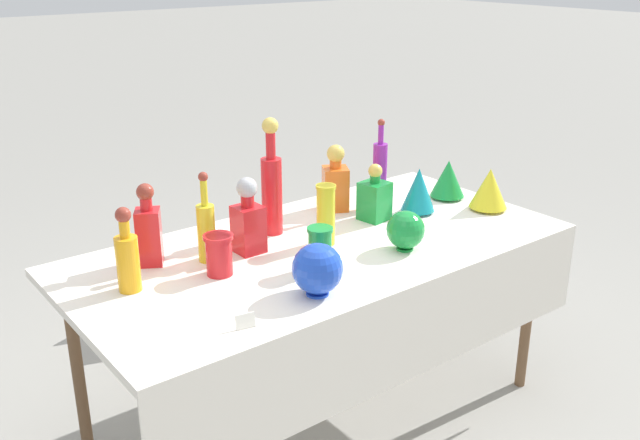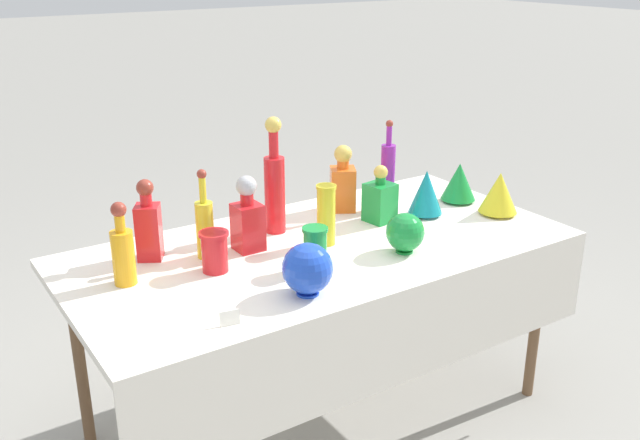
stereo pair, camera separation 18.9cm
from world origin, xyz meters
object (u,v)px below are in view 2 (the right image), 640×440
at_px(square_decanter_2, 148,225).
at_px(cardboard_box_behind_left, 200,291).
at_px(fluted_vase_1, 459,182).
at_px(square_decanter_1, 248,218).
at_px(tall_bottle_1, 123,251).
at_px(tall_bottle_2, 275,185).
at_px(square_decanter_3, 380,199).
at_px(round_bowl_0, 308,269).
at_px(slender_vase_1, 315,247).
at_px(fluted_vase_0, 426,192).
at_px(square_decanter_0, 343,182).
at_px(tall_bottle_0, 388,174).
at_px(tall_bottle_3, 205,225).
at_px(slender_vase_0, 326,213).
at_px(fluted_vase_2, 499,193).
at_px(slender_vase_2, 214,250).
at_px(round_bowl_1, 405,232).

bearing_deg(square_decanter_2, cardboard_box_behind_left, 57.80).
distance_m(square_decanter_2, fluted_vase_1, 1.35).
relative_size(square_decanter_1, square_decanter_2, 0.96).
distance_m(tall_bottle_1, square_decanter_2, 0.21).
distance_m(tall_bottle_1, tall_bottle_2, 0.66).
height_order(square_decanter_3, round_bowl_0, square_decanter_3).
height_order(slender_vase_1, fluted_vase_0, fluted_vase_0).
bearing_deg(cardboard_box_behind_left, square_decanter_0, -66.85).
distance_m(tall_bottle_0, tall_bottle_3, 0.86).
distance_m(tall_bottle_2, fluted_vase_1, 0.86).
distance_m(tall_bottle_0, fluted_vase_1, 0.34).
xyz_separation_m(fluted_vase_1, cardboard_box_behind_left, (-0.82, 0.98, -0.71)).
bearing_deg(slender_vase_0, fluted_vase_2, -9.52).
height_order(square_decanter_0, slender_vase_2, square_decanter_0).
relative_size(tall_bottle_0, square_decanter_0, 1.36).
xyz_separation_m(tall_bottle_0, square_decanter_1, (-0.70, -0.07, -0.03)).
height_order(slender_vase_1, slender_vase_2, slender_vase_1).
bearing_deg(square_decanter_2, fluted_vase_0, -10.16).
xyz_separation_m(tall_bottle_0, tall_bottle_3, (-0.85, -0.05, -0.03)).
height_order(tall_bottle_0, square_decanter_0, tall_bottle_0).
bearing_deg(tall_bottle_1, slender_vase_2, -14.15).
bearing_deg(cardboard_box_behind_left, slender_vase_0, -86.06).
distance_m(tall_bottle_3, square_decanter_2, 0.20).
xyz_separation_m(square_decanter_0, cardboard_box_behind_left, (-0.34, 0.79, -0.74)).
bearing_deg(fluted_vase_1, square_decanter_1, 178.44).
xyz_separation_m(tall_bottle_3, slender_vase_1, (0.27, -0.30, -0.04)).
distance_m(tall_bottle_3, slender_vase_2, 0.14).
bearing_deg(round_bowl_1, slender_vase_1, 171.32).
height_order(tall_bottle_2, tall_bottle_3, tall_bottle_2).
relative_size(slender_vase_1, cardboard_box_behind_left, 0.32).
relative_size(slender_vase_0, slender_vase_2, 1.60).
bearing_deg(slender_vase_2, tall_bottle_1, 165.85).
xyz_separation_m(tall_bottle_2, fluted_vase_0, (0.61, -0.18, -0.09)).
bearing_deg(tall_bottle_3, square_decanter_2, 150.37).
height_order(tall_bottle_1, slender_vase_2, tall_bottle_1).
relative_size(square_decanter_2, round_bowl_0, 1.71).
height_order(round_bowl_0, round_bowl_1, round_bowl_0).
distance_m(tall_bottle_0, square_decanter_2, 1.03).
xyz_separation_m(square_decanter_3, fluted_vase_1, (0.43, 0.00, -0.00)).
xyz_separation_m(slender_vase_0, slender_vase_2, (-0.45, 0.00, -0.04)).
height_order(fluted_vase_0, fluted_vase_1, fluted_vase_0).
relative_size(square_decanter_3, cardboard_box_behind_left, 0.49).
height_order(tall_bottle_0, fluted_vase_2, tall_bottle_0).
bearing_deg(tall_bottle_3, round_bowl_1, -29.83).
bearing_deg(square_decanter_1, round_bowl_0, -91.77).
bearing_deg(square_decanter_3, tall_bottle_0, 40.56).
distance_m(slender_vase_2, fluted_vase_1, 1.20).
bearing_deg(tall_bottle_1, square_decanter_2, 46.33).
distance_m(fluted_vase_1, fluted_vase_2, 0.21).
relative_size(fluted_vase_2, round_bowl_1, 1.21).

